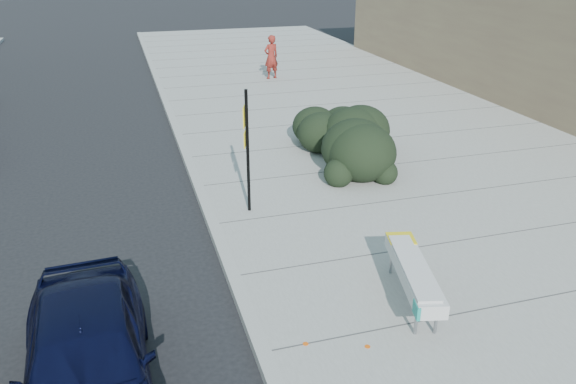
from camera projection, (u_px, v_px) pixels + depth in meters
name	position (u px, v px, depth m)	size (l,w,h in m)	color
ground	(234.00, 284.00, 9.44)	(120.00, 120.00, 0.00)	black
sidewalk_near	(399.00, 152.00, 15.27)	(11.20, 50.00, 0.15)	gray
curb_near	(193.00, 173.00, 13.79)	(0.22, 50.00, 0.17)	#9E9E99
bench	(413.00, 272.00, 8.54)	(0.95, 2.18, 0.65)	gray
bike_rack	(345.00, 156.00, 13.12)	(0.28, 0.58, 0.92)	black
sign_post	(247.00, 144.00, 11.15)	(0.14, 0.29, 2.56)	black
hedge	(348.00, 130.00, 14.40)	(1.97, 3.93, 1.48)	black
sedan_navy	(87.00, 357.00, 6.78)	(1.56, 3.88, 1.32)	black
pedestrian	(271.00, 57.00, 22.99)	(0.64, 0.42, 1.76)	maroon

